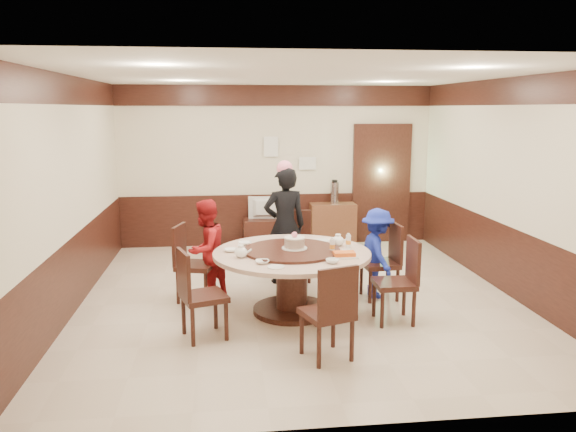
{
  "coord_description": "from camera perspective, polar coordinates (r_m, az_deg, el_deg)",
  "views": [
    {
      "loc": [
        -0.93,
        -6.86,
        2.41
      ],
      "look_at": [
        -0.15,
        -0.1,
        1.1
      ],
      "focal_mm": 35.0,
      "sensor_mm": 36.0,
      "label": 1
    }
  ],
  "objects": [
    {
      "name": "bottle_0",
      "position": [
        6.58,
        4.52,
        -3.02
      ],
      "size": [
        0.06,
        0.06,
        0.16
      ],
      "primitive_type": "cylinder",
      "color": "white",
      "rests_on": "banquet_table"
    },
    {
      "name": "chair_5",
      "position": [
        6.57,
        10.89,
        -7.98
      ],
      "size": [
        0.46,
        0.45,
        0.97
      ],
      "rotation": [
        0.0,
        0.0,
        7.84
      ],
      "color": "black",
      "rests_on": "ground"
    },
    {
      "name": "room",
      "position": [
        7.06,
        1.19,
        0.04
      ],
      "size": [
        6.0,
        6.04,
        2.84
      ],
      "color": "beige",
      "rests_on": "ground"
    },
    {
      "name": "person_blue",
      "position": [
        7.31,
        9.06,
        -3.75
      ],
      "size": [
        0.49,
        0.78,
        1.16
      ],
      "primitive_type": "imported",
      "rotation": [
        0.0,
        0.0,
        1.65
      ],
      "color": "#18289E",
      "rests_on": "ground"
    },
    {
      "name": "saucer_near",
      "position": [
        5.96,
        -1.24,
        -5.2
      ],
      "size": [
        0.18,
        0.18,
        0.01
      ],
      "primitive_type": "cylinder",
      "color": "white",
      "rests_on": "banquet_table"
    },
    {
      "name": "bowl_1",
      "position": [
        6.14,
        4.53,
        -4.59
      ],
      "size": [
        0.15,
        0.15,
        0.05
      ],
      "primitive_type": "imported",
      "color": "white",
      "rests_on": "banquet_table"
    },
    {
      "name": "chair_0",
      "position": [
        7.34,
        9.43,
        -5.91
      ],
      "size": [
        0.48,
        0.47,
        0.97
      ],
      "rotation": [
        0.0,
        0.0,
        1.64
      ],
      "color": "black",
      "rests_on": "ground"
    },
    {
      "name": "chair_3",
      "position": [
        6.09,
        -8.71,
        -9.44
      ],
      "size": [
        0.56,
        0.56,
        0.97
      ],
      "rotation": [
        0.0,
        0.0,
        5.04
      ],
      "color": "black",
      "rests_on": "ground"
    },
    {
      "name": "birthday_cake",
      "position": [
        6.62,
        0.66,
        -2.73
      ],
      "size": [
        0.3,
        0.3,
        0.2
      ],
      "color": "white",
      "rests_on": "banquet_table"
    },
    {
      "name": "bowl_4",
      "position": [
        6.64,
        -5.86,
        -3.47
      ],
      "size": [
        0.15,
        0.15,
        0.04
      ],
      "primitive_type": "imported",
      "color": "white",
      "rests_on": "banquet_table"
    },
    {
      "name": "thermos",
      "position": [
        9.94,
        4.74,
        2.36
      ],
      "size": [
        0.15,
        0.15,
        0.38
      ],
      "primitive_type": "cylinder",
      "color": "silver",
      "rests_on": "side_cabinet"
    },
    {
      "name": "chair_2",
      "position": [
        7.26,
        -9.48,
        -6.1
      ],
      "size": [
        0.55,
        0.54,
        0.97
      ],
      "rotation": [
        0.0,
        0.0,
        4.43
      ],
      "color": "black",
      "rests_on": "ground"
    },
    {
      "name": "bottle_1",
      "position": [
        6.81,
        6.15,
        -2.58
      ],
      "size": [
        0.06,
        0.06,
        0.16
      ],
      "primitive_type": "cylinder",
      "color": "white",
      "rests_on": "banquet_table"
    },
    {
      "name": "saucer_far",
      "position": [
        7.16,
        3.49,
        -2.48
      ],
      "size": [
        0.18,
        0.18,
        0.01
      ],
      "primitive_type": "cylinder",
      "color": "white",
      "rests_on": "banquet_table"
    },
    {
      "name": "television",
      "position": [
        9.79,
        -2.07,
        0.81
      ],
      "size": [
        0.69,
        0.15,
        0.39
      ],
      "primitive_type": "imported",
      "rotation": [
        0.0,
        0.0,
        3.05
      ],
      "color": "#949497",
      "rests_on": "tv_stand"
    },
    {
      "name": "notice_left",
      "position": [
        9.87,
        -1.74,
        7.06
      ],
      "size": [
        0.25,
        0.0,
        0.35
      ],
      "primitive_type": "cube",
      "color": "white",
      "rests_on": "room"
    },
    {
      "name": "teapot_left",
      "position": [
        6.36,
        -4.81,
        -3.7
      ],
      "size": [
        0.17,
        0.15,
        0.13
      ],
      "primitive_type": "ellipsoid",
      "color": "white",
      "rests_on": "banquet_table"
    },
    {
      "name": "shrimp_platter",
      "position": [
        6.39,
        5.73,
        -3.94
      ],
      "size": [
        0.3,
        0.2,
        0.06
      ],
      "color": "white",
      "rests_on": "banquet_table"
    },
    {
      "name": "chair_4",
      "position": [
        5.56,
        4.06,
        -11.35
      ],
      "size": [
        0.56,
        0.56,
        0.97
      ],
      "rotation": [
        0.0,
        0.0,
        6.61
      ],
      "color": "black",
      "rests_on": "ground"
    },
    {
      "name": "tv_stand",
      "position": [
        9.88,
        -2.05,
        -1.74
      ],
      "size": [
        0.85,
        0.45,
        0.5
      ],
      "primitive_type": "cube",
      "color": "black",
      "rests_on": "ground"
    },
    {
      "name": "person_standing",
      "position": [
        7.76,
        -0.33,
        -0.97
      ],
      "size": [
        0.64,
        0.46,
        1.62
      ],
      "primitive_type": "imported",
      "rotation": [
        0.0,
        0.0,
        3.28
      ],
      "color": "black",
      "rests_on": "ground"
    },
    {
      "name": "teapot_right",
      "position": [
        6.9,
        5.1,
        -2.54
      ],
      "size": [
        0.17,
        0.15,
        0.13
      ],
      "primitive_type": "ellipsoid",
      "color": "white",
      "rests_on": "banquet_table"
    },
    {
      "name": "bowl_5",
      "position": [
        7.21,
        0.95,
        -2.24
      ],
      "size": [
        0.13,
        0.13,
        0.04
      ],
      "primitive_type": "imported",
      "color": "white",
      "rests_on": "banquet_table"
    },
    {
      "name": "person_red",
      "position": [
        7.21,
        -8.35,
        -3.4
      ],
      "size": [
        0.75,
        0.79,
        1.29
      ],
      "primitive_type": "imported",
      "rotation": [
        0.0,
        0.0,
        4.12
      ],
      "color": "#A5161A",
      "rests_on": "ground"
    },
    {
      "name": "side_cabinet",
      "position": [
        10.03,
        4.54,
        -0.84
      ],
      "size": [
        0.8,
        0.4,
        0.75
      ],
      "primitive_type": "cube",
      "color": "brown",
      "rests_on": "ground"
    },
    {
      "name": "bowl_0",
      "position": [
        6.94,
        -4.4,
        -2.79
      ],
      "size": [
        0.17,
        0.17,
        0.04
      ],
      "primitive_type": "imported",
      "color": "white",
      "rests_on": "banquet_table"
    },
    {
      "name": "chair_1",
      "position": [
        8.03,
        0.85,
        -4.31
      ],
      "size": [
        0.49,
        0.5,
        0.97
      ],
      "rotation": [
        0.0,
        0.0,
        3.02
      ],
      "color": "black",
      "rests_on": "ground"
    },
    {
      "name": "notice_right",
      "position": [
        9.97,
        2.01,
        5.37
      ],
      "size": [
        0.3,
        0.0,
        0.22
      ],
      "primitive_type": "cube",
      "color": "white",
      "rests_on": "room"
    },
    {
      "name": "bowl_2",
      "position": [
        6.12,
        -2.62,
        -4.67
      ],
      "size": [
        0.15,
        0.15,
        0.04
      ],
      "primitive_type": "imported",
      "color": "white",
      "rests_on": "banquet_table"
    },
    {
      "name": "banquet_table",
      "position": [
        6.67,
        0.39,
        -5.43
      ],
      "size": [
        1.86,
        1.86,
        0.78
      ],
      "color": "black",
      "rests_on": "ground"
    },
    {
      "name": "bowl_3",
      "position": [
        6.57,
        6.0,
        -3.61
      ],
      "size": [
        0.13,
        0.13,
        0.04
      ],
      "primitive_type": "imported",
      "color": "white",
      "rests_on": "banquet_table"
    }
  ]
}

